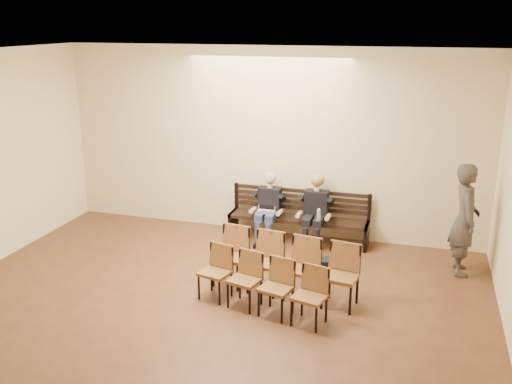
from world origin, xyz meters
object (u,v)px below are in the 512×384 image
bag (323,267)px  chair_row_back (283,266)px  bench (298,229)px  water_bottle (318,221)px  passerby (466,211)px  chair_row_front (260,284)px  seated_man (268,209)px  laptop (265,213)px  seated_woman (315,213)px

bag → chair_row_back: bearing=-119.3°
bench → water_bottle: 0.70m
chair_row_back → bag: bearing=68.2°
bench → bag: bench is taller
water_bottle → chair_row_back: chair_row_back is taller
bag → passerby: passerby is taller
chair_row_front → passerby: bearing=51.5°
bench → water_bottle: bearing=-42.0°
seated_man → passerby: size_ratio=0.58×
seated_man → bag: seated_man is taller
laptop → bag: 1.75m
seated_woman → chair_row_back: (-0.07, -2.07, -0.15)m
seated_man → water_bottle: (0.99, -0.29, -0.05)m
seated_man → water_bottle: size_ratio=5.44×
chair_row_front → chair_row_back: chair_row_back is taller
laptop → chair_row_front: 2.57m
laptop → water_bottle: bearing=-13.2°
water_bottle → laptop: bearing=171.9°
seated_man → chair_row_back: seated_man is taller
seated_woman → chair_row_front: seated_woman is taller
bench → passerby: 3.00m
seated_man → passerby: bearing=-8.1°
seated_man → bag: bearing=-45.0°
seated_man → chair_row_front: (0.61, -2.63, -0.21)m
bench → bag: (0.72, -1.38, -0.08)m
chair_row_front → chair_row_back: 0.60m
water_bottle → passerby: passerby is taller
seated_woman → chair_row_front: 2.65m
seated_woman → bench: bearing=160.4°
water_bottle → passerby: 2.43m
laptop → chair_row_front: chair_row_front is taller
chair_row_back → seated_man: bearing=118.8°
chair_row_front → bag: bearing=78.2°
bag → passerby: size_ratio=0.19×
water_bottle → chair_row_front: size_ratio=0.12×
seated_woman → chair_row_back: bearing=-91.8°
seated_man → laptop: size_ratio=3.77×
bag → chair_row_front: (-0.64, -1.37, 0.25)m
passerby → chair_row_front: 3.55m
water_bottle → passerby: size_ratio=0.11×
bag → chair_row_back: size_ratio=0.18×
seated_man → laptop: (-0.02, -0.14, -0.04)m
water_bottle → chair_row_back: size_ratio=0.10×
bag → seated_man: bearing=135.0°
laptop → seated_woman: bearing=4.1°
bench → chair_row_front: 2.75m
bag → laptop: bearing=139.0°
water_bottle → bag: bearing=-74.6°
bench → chair_row_back: chair_row_back is taller
bench → laptop: 0.71m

